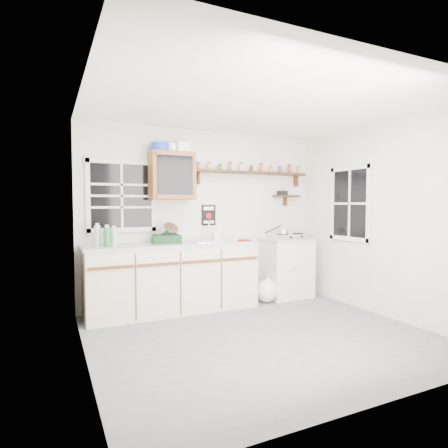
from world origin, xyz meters
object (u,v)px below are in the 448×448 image
object	(u,v)px
right_cabinet	(286,268)
dish_rack	(167,237)
spice_shelf	(252,172)
main_cabinet	(173,277)
hotplate	(291,236)
upper_cabinet	(172,176)

from	to	relation	value
right_cabinet	dish_rack	xyz separation A→B (m)	(-1.90, 0.02, 0.55)
spice_shelf	dish_rack	bearing A→B (deg)	-172.96
main_cabinet	right_cabinet	size ratio (longest dim) A/B	2.54
main_cabinet	hotplate	size ratio (longest dim) A/B	4.05
spice_shelf	right_cabinet	bearing A→B (deg)	-20.04
upper_cabinet	hotplate	distance (m)	2.06
right_cabinet	spice_shelf	distance (m)	1.57
main_cabinet	upper_cabinet	xyz separation A→B (m)	(0.03, 0.14, 1.36)
upper_cabinet	spice_shelf	bearing A→B (deg)	3.08
spice_shelf	hotplate	size ratio (longest dim) A/B	3.35
main_cabinet	dish_rack	distance (m)	0.55
main_cabinet	upper_cabinet	world-z (taller)	upper_cabinet
upper_cabinet	spice_shelf	world-z (taller)	upper_cabinet
main_cabinet	upper_cabinet	distance (m)	1.37
dish_rack	hotplate	world-z (taller)	dish_rack
spice_shelf	dish_rack	distance (m)	1.67
main_cabinet	right_cabinet	world-z (taller)	main_cabinet
dish_rack	main_cabinet	bearing A→B (deg)	-22.82
spice_shelf	hotplate	world-z (taller)	spice_shelf
spice_shelf	dish_rack	world-z (taller)	spice_shelf
upper_cabinet	dish_rack	bearing A→B (deg)	-134.99
upper_cabinet	hotplate	world-z (taller)	upper_cabinet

